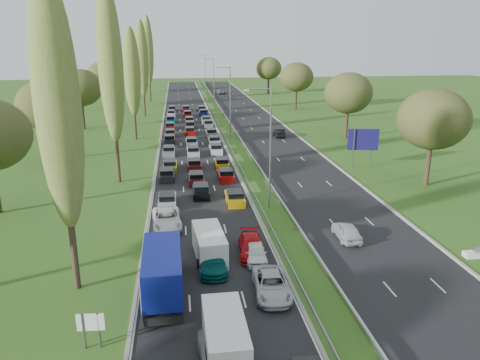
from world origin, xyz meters
TOP-DOWN VIEW (x-y plane):
  - ground at (4.50, 80.00)m, footprint 260.00×260.00m
  - near_carriageway at (-2.25, 82.50)m, footprint 10.50×215.00m
  - far_carriageway at (11.25, 82.50)m, footprint 10.50×215.00m
  - central_reservation at (4.50, 82.50)m, footprint 2.36×215.00m
  - lamp_columns at (4.50, 78.00)m, footprint 0.18×140.18m
  - poplar_row at (-11.50, 68.17)m, footprint 2.80×127.80m
  - woodland_left at (-22.00, 62.63)m, footprint 8.00×166.00m
  - woodland_right at (24.00, 66.67)m, footprint 8.00×153.00m
  - traffic_queue_fill at (-2.27, 77.40)m, footprint 9.04×69.68m
  - near_car_2 at (-5.65, 39.17)m, footprint 2.84×5.54m
  - near_car_7 at (-2.20, 30.53)m, footprint 2.07×4.93m
  - near_car_8 at (-2.08, 32.47)m, footprint 1.98×4.67m
  - near_car_10 at (1.42, 26.42)m, footprint 2.56×5.05m
  - near_car_11 at (1.03, 32.55)m, footprint 2.30×4.90m
  - near_car_12 at (1.20, 31.47)m, footprint 1.82×4.00m
  - far_car_0 at (9.49, 34.42)m, footprint 1.73×4.17m
  - far_car_1 at (13.09, 77.97)m, footprint 1.87×4.49m
  - far_car_2 at (9.27, 146.21)m, footprint 2.49×5.31m
  - blue_lorry at (-5.63, 27.23)m, footprint 2.36×8.48m
  - white_van_front at (-2.26, 20.85)m, footprint 2.14×5.46m
  - white_van_rear at (-2.28, 32.72)m, footprint 2.11×5.38m
  - info_sign at (-9.40, 22.20)m, footprint 1.50×0.19m
  - direction_sign at (19.40, 56.25)m, footprint 3.96×0.77m

SIDE VIEW (x-z plane):
  - ground at x=4.50m, z-range 0.00..0.00m
  - near_carriageway at x=-2.25m, z-range -0.02..0.02m
  - far_carriageway at x=11.25m, z-range -0.02..0.02m
  - traffic_queue_fill at x=-2.27m, z-range 0.04..0.84m
  - central_reservation at x=4.50m, z-range 0.39..0.71m
  - near_car_12 at x=1.20m, z-range 0.02..1.35m
  - near_car_10 at x=1.42m, z-range 0.02..1.39m
  - near_car_11 at x=1.03m, z-range 0.02..1.40m
  - far_car_0 at x=9.49m, z-range 0.02..1.43m
  - near_car_7 at x=-2.20m, z-range 0.02..1.44m
  - far_car_1 at x=13.09m, z-range 0.02..1.46m
  - far_car_2 at x=9.27m, z-range 0.02..1.49m
  - near_car_2 at x=-5.65m, z-range 0.02..1.52m
  - near_car_8 at x=-2.08m, z-range 0.02..1.60m
  - white_van_rear at x=-2.28m, z-range 0.03..2.19m
  - white_van_front at x=-2.26m, z-range 0.03..2.22m
  - info_sign at x=-9.40m, z-range 0.32..2.42m
  - blue_lorry at x=-5.63m, z-range 0.08..3.66m
  - direction_sign at x=19.40m, z-range 0.97..6.17m
  - lamp_columns at x=4.50m, z-range 0.00..12.00m
  - woodland_right at x=24.00m, z-range 2.13..13.23m
  - woodland_left at x=-22.00m, z-range 2.13..13.23m
  - poplar_row at x=-11.50m, z-range 1.17..23.61m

